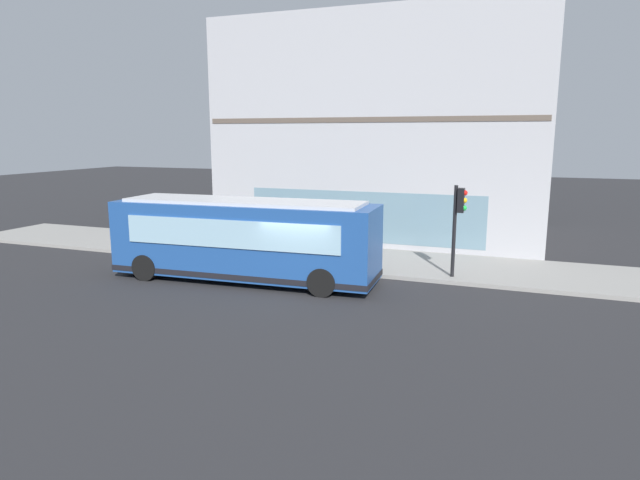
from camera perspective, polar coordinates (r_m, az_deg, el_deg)
The scene contains 9 objects.
ground at distance 19.45m, azimuth -1.85°, elevation -5.28°, with size 120.00×120.00×0.00m, color #262628.
sidewalk_curb at distance 23.99m, azimuth 2.73°, elevation -1.98°, with size 4.81×40.00×0.15m, color gray.
building_corner at distance 30.44m, azimuth 7.18°, elevation 11.06°, with size 9.91×16.26×11.10m.
city_bus_nearside at distance 20.63m, azimuth -7.93°, elevation 0.00°, with size 3.07×10.16×3.07m.
traffic_light_near_corner at distance 20.85m, azimuth 14.25°, elevation 2.68°, with size 0.32×0.49×3.46m.
fire_hydrant at distance 24.36m, azimuth 2.30°, elevation -0.72°, with size 0.35×0.35×0.74m.
pedestrian_by_light_pole at distance 25.70m, azimuth -9.99°, elevation 1.00°, with size 0.32×0.32×1.61m.
pedestrian_near_building_entrance at distance 22.29m, azimuth -0.01°, elevation -0.18°, with size 0.32×0.32×1.71m.
newspaper_vending_box at distance 24.31m, azimuth -8.99°, elevation -0.66°, with size 0.44×0.42×0.90m.
Camera 1 is at (-17.25, -7.18, 5.43)m, focal length 30.69 mm.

